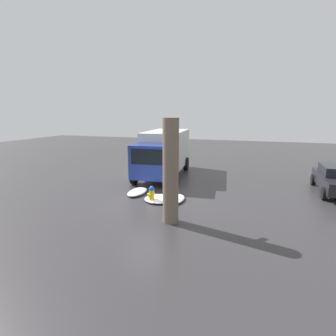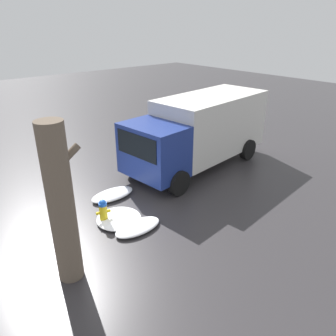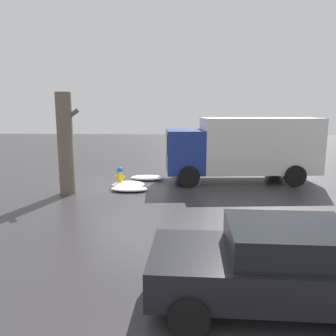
{
  "view_description": "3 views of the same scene",
  "coord_description": "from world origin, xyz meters",
  "px_view_note": "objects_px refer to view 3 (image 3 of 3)",
  "views": [
    {
      "loc": [
        -10.55,
        -4.24,
        3.98
      ],
      "look_at": [
        2.31,
        -0.02,
        1.16
      ],
      "focal_mm": 28.0,
      "sensor_mm": 36.0,
      "label": 1
    },
    {
      "loc": [
        -3.99,
        -7.64,
        5.6
      ],
      "look_at": [
        3.08,
        0.61,
        0.72
      ],
      "focal_mm": 35.0,
      "sensor_mm": 36.0,
      "label": 2
    },
    {
      "loc": [
        2.85,
        -13.55,
        3.18
      ],
      "look_at": [
        2.06,
        -0.08,
        0.8
      ],
      "focal_mm": 35.0,
      "sensor_mm": 36.0,
      "label": 3
    }
  ],
  "objects_px": {
    "tree_trunk": "(66,144)",
    "parked_car": "(278,263)",
    "delivery_truck": "(244,147)",
    "fire_hydrant": "(120,176)"
  },
  "relations": [
    {
      "from": "tree_trunk",
      "to": "parked_car",
      "type": "xyz_separation_m",
      "value": [
        6.11,
        -7.02,
        -1.22
      ]
    },
    {
      "from": "fire_hydrant",
      "to": "tree_trunk",
      "type": "bearing_deg",
      "value": 143.6
    },
    {
      "from": "tree_trunk",
      "to": "delivery_truck",
      "type": "xyz_separation_m",
      "value": [
        7.13,
        2.71,
        -0.37
      ]
    },
    {
      "from": "fire_hydrant",
      "to": "tree_trunk",
      "type": "distance_m",
      "value": 2.74
    },
    {
      "from": "fire_hydrant",
      "to": "parked_car",
      "type": "bearing_deg",
      "value": -139.0
    },
    {
      "from": "fire_hydrant",
      "to": "delivery_truck",
      "type": "bearing_deg",
      "value": -63.15
    },
    {
      "from": "parked_car",
      "to": "delivery_truck",
      "type": "bearing_deg",
      "value": -5.05
    },
    {
      "from": "tree_trunk",
      "to": "delivery_truck",
      "type": "relative_size",
      "value": 0.56
    },
    {
      "from": "fire_hydrant",
      "to": "parked_car",
      "type": "distance_m",
      "value": 9.53
    },
    {
      "from": "fire_hydrant",
      "to": "parked_car",
      "type": "xyz_separation_m",
      "value": [
        4.36,
        -8.47,
        0.31
      ]
    }
  ]
}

